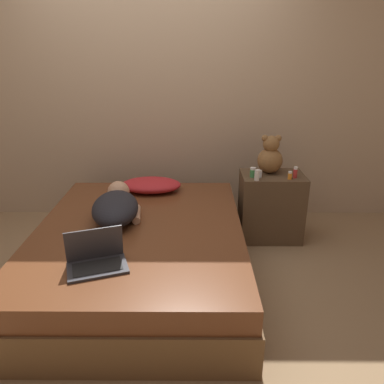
% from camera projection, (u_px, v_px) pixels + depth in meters
% --- Properties ---
extents(ground_plane, '(12.00, 12.00, 0.00)m').
position_uv_depth(ground_plane, '(142.00, 277.00, 2.92)').
color(ground_plane, '#937551').
extents(wall_back, '(8.00, 0.06, 2.60)m').
position_uv_depth(wall_back, '(153.00, 89.00, 3.62)').
color(wall_back, tan).
rests_on(wall_back, ground_plane).
extents(bed, '(1.54, 1.94, 0.44)m').
position_uv_depth(bed, '(141.00, 253.00, 2.84)').
color(bed, brown).
rests_on(bed, ground_plane).
extents(nightstand, '(0.56, 0.38, 0.62)m').
position_uv_depth(nightstand, '(271.00, 206.00, 3.43)').
color(nightstand, brown).
rests_on(nightstand, ground_plane).
extents(pillow, '(0.55, 0.34, 0.12)m').
position_uv_depth(pillow, '(151.00, 185.00, 3.42)').
color(pillow, red).
rests_on(pillow, bed).
extents(person_lying, '(0.41, 0.75, 0.20)m').
position_uv_depth(person_lying, '(116.00, 206.00, 2.87)').
color(person_lying, black).
rests_on(person_lying, bed).
extents(laptop, '(0.40, 0.32, 0.23)m').
position_uv_depth(laptop, '(96.00, 259.00, 2.25)').
color(laptop, '#333338').
rests_on(laptop, bed).
extents(teddy_bear, '(0.22, 0.22, 0.34)m').
position_uv_depth(teddy_bear, '(270.00, 156.00, 3.33)').
color(teddy_bear, brown).
rests_on(teddy_bear, nightstand).
extents(bottle_red, '(0.04, 0.04, 0.10)m').
position_uv_depth(bottle_red, '(295.00, 172.00, 3.22)').
color(bottle_red, '#B72D2D').
rests_on(bottle_red, nightstand).
extents(bottle_clear, '(0.04, 0.04, 0.06)m').
position_uv_depth(bottle_clear, '(260.00, 174.00, 3.24)').
color(bottle_clear, silver).
rests_on(bottle_clear, nightstand).
extents(bottle_orange, '(0.03, 0.03, 0.07)m').
position_uv_depth(bottle_orange, '(290.00, 175.00, 3.20)').
color(bottle_orange, orange).
rests_on(bottle_orange, nightstand).
extents(bottle_white, '(0.04, 0.04, 0.09)m').
position_uv_depth(bottle_white, '(257.00, 175.00, 3.17)').
color(bottle_white, white).
rests_on(bottle_white, nightstand).
extents(bottle_green, '(0.05, 0.05, 0.09)m').
position_uv_depth(bottle_green, '(253.00, 172.00, 3.25)').
color(bottle_green, '#3D8E4C').
rests_on(bottle_green, nightstand).
extents(bottle_pink, '(0.03, 0.03, 0.06)m').
position_uv_depth(bottle_pink, '(258.00, 173.00, 3.28)').
color(bottle_pink, pink).
rests_on(bottle_pink, nightstand).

